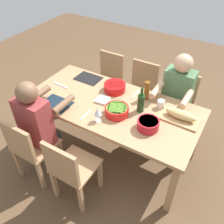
# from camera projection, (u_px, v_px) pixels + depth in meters

# --- Properties ---
(ground_plane) EXTENTS (8.00, 8.00, 0.00)m
(ground_plane) POSITION_uv_depth(u_px,v_px,m) (112.00, 149.00, 3.14)
(ground_plane) COLOR brown
(dining_table) EXTENTS (1.94, 0.92, 0.74)m
(dining_table) POSITION_uv_depth(u_px,v_px,m) (112.00, 110.00, 2.71)
(dining_table) COLOR #A87F56
(dining_table) RESTS_ON ground_plane
(chair_far_center) EXTENTS (0.40, 0.40, 0.85)m
(chair_far_center) POSITION_uv_depth(u_px,v_px,m) (141.00, 89.00, 3.34)
(chair_far_center) COLOR #A87F56
(chair_far_center) RESTS_ON ground_plane
(chair_far_left) EXTENTS (0.40, 0.40, 0.85)m
(chair_far_left) POSITION_uv_depth(u_px,v_px,m) (108.00, 79.00, 3.55)
(chair_far_left) COLOR #A87F56
(chair_far_left) RESTS_ON ground_plane
(chair_near_center) EXTENTS (0.40, 0.40, 0.85)m
(chair_near_center) POSITION_uv_depth(u_px,v_px,m) (70.00, 169.00, 2.31)
(chair_near_center) COLOR #A87F56
(chair_near_center) RESTS_ON ground_plane
(chair_near_left) EXTENTS (0.40, 0.40, 0.85)m
(chair_near_left) POSITION_uv_depth(u_px,v_px,m) (30.00, 147.00, 2.52)
(chair_near_left) COLOR #A87F56
(chair_near_left) RESTS_ON ground_plane
(diner_near_left) EXTENTS (0.41, 0.53, 1.20)m
(diner_near_left) POSITION_uv_depth(u_px,v_px,m) (38.00, 122.00, 2.50)
(diner_near_left) COLOR #2D2D38
(diner_near_left) RESTS_ON ground_plane
(chair_far_right) EXTENTS (0.40, 0.40, 0.85)m
(chair_far_right) POSITION_uv_depth(u_px,v_px,m) (178.00, 101.00, 3.13)
(chair_far_right) COLOR #A87F56
(chair_far_right) RESTS_ON ground_plane
(diner_far_right) EXTENTS (0.41, 0.53, 1.20)m
(diner_far_right) POSITION_uv_depth(u_px,v_px,m) (176.00, 95.00, 2.87)
(diner_far_right) COLOR #2D2D38
(diner_far_right) RESTS_ON ground_plane
(serving_bowl_greens) EXTENTS (0.25, 0.25, 0.09)m
(serving_bowl_greens) POSITION_uv_depth(u_px,v_px,m) (115.00, 87.00, 2.83)
(serving_bowl_greens) COLOR red
(serving_bowl_greens) RESTS_ON dining_table
(serving_bowl_salad) EXTENTS (0.25, 0.25, 0.09)m
(serving_bowl_salad) POSITION_uv_depth(u_px,v_px,m) (117.00, 110.00, 2.50)
(serving_bowl_salad) COLOR red
(serving_bowl_salad) RESTS_ON dining_table
(serving_bowl_pasta) EXTENTS (0.21, 0.21, 0.10)m
(serving_bowl_pasta) POSITION_uv_depth(u_px,v_px,m) (148.00, 124.00, 2.33)
(serving_bowl_pasta) COLOR #B21923
(serving_bowl_pasta) RESTS_ON dining_table
(cutting_board) EXTENTS (0.40, 0.23, 0.02)m
(cutting_board) POSITION_uv_depth(u_px,v_px,m) (180.00, 119.00, 2.46)
(cutting_board) COLOR tan
(cutting_board) RESTS_ON dining_table
(bread_loaf) EXTENTS (0.32, 0.12, 0.09)m
(bread_loaf) POSITION_uv_depth(u_px,v_px,m) (181.00, 114.00, 2.43)
(bread_loaf) COLOR tan
(bread_loaf) RESTS_ON cutting_board
(wine_bottle) EXTENTS (0.08, 0.08, 0.29)m
(wine_bottle) POSITION_uv_depth(u_px,v_px,m) (141.00, 103.00, 2.51)
(wine_bottle) COLOR #193819
(wine_bottle) RESTS_ON dining_table
(beer_bottle) EXTENTS (0.06, 0.06, 0.22)m
(beer_bottle) POSITION_uv_depth(u_px,v_px,m) (147.00, 91.00, 2.67)
(beer_bottle) COLOR brown
(beer_bottle) RESTS_ON dining_table
(wine_glass) EXTENTS (0.08, 0.08, 0.17)m
(wine_glass) POSITION_uv_depth(u_px,v_px,m) (98.00, 112.00, 2.38)
(wine_glass) COLOR silver
(wine_glass) RESTS_ON dining_table
(fork_far_center) EXTENTS (0.02, 0.17, 0.01)m
(fork_far_center) POSITION_uv_depth(u_px,v_px,m) (136.00, 94.00, 2.80)
(fork_far_center) COLOR silver
(fork_far_center) RESTS_ON dining_table
(placemat_far_left) EXTENTS (0.32, 0.23, 0.01)m
(placemat_far_left) POSITION_uv_depth(u_px,v_px,m) (88.00, 78.00, 3.07)
(placemat_far_left) COLOR black
(placemat_far_left) RESTS_ON dining_table
(fork_near_center) EXTENTS (0.02, 0.17, 0.01)m
(fork_near_center) POSITION_uv_depth(u_px,v_px,m) (86.00, 115.00, 2.51)
(fork_near_center) COLOR silver
(fork_near_center) RESTS_ON dining_table
(placemat_near_left) EXTENTS (0.32, 0.23, 0.01)m
(placemat_near_left) POSITION_uv_depth(u_px,v_px,m) (57.00, 103.00, 2.67)
(placemat_near_left) COLOR #142333
(placemat_near_left) RESTS_ON dining_table
(cup_far_right) EXTENTS (0.08, 0.08, 0.09)m
(cup_far_right) POSITION_uv_depth(u_px,v_px,m) (161.00, 104.00, 2.59)
(cup_far_right) COLOR white
(cup_far_right) RESTS_ON dining_table
(carving_knife) EXTENTS (0.23, 0.04, 0.01)m
(carving_knife) POSITION_uv_depth(u_px,v_px,m) (60.00, 85.00, 2.95)
(carving_knife) COLOR silver
(carving_knife) RESTS_ON dining_table
(napkin_stack) EXTENTS (0.15, 0.15, 0.02)m
(napkin_stack) POSITION_uv_depth(u_px,v_px,m) (103.00, 100.00, 2.70)
(napkin_stack) COLOR white
(napkin_stack) RESTS_ON dining_table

